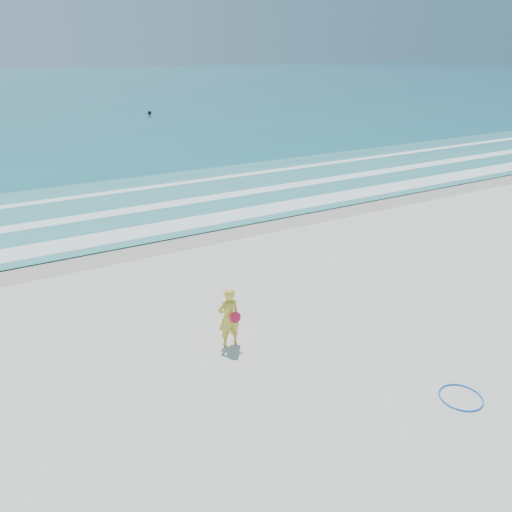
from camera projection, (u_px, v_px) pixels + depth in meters
ground at (343, 352)px, 11.60m from camera, size 400.00×400.00×0.00m
wet_sand at (190, 236)px, 18.77m from camera, size 400.00×2.40×0.00m
shallow at (146, 203)px, 22.74m from camera, size 400.00×10.00×0.01m
foam_near at (176, 225)px, 19.79m from camera, size 400.00×1.40×0.01m
foam_mid at (152, 207)px, 22.10m from camera, size 400.00×0.90×0.01m
foam_far at (129, 190)px, 24.73m from camera, size 400.00×0.60×0.01m
hoop at (461, 397)px, 10.08m from camera, size 0.90×0.90×0.03m
buoy at (149, 113)px, 53.13m from camera, size 0.41×0.41×0.41m
woman at (229, 317)px, 11.63m from camera, size 0.55×0.41×1.48m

